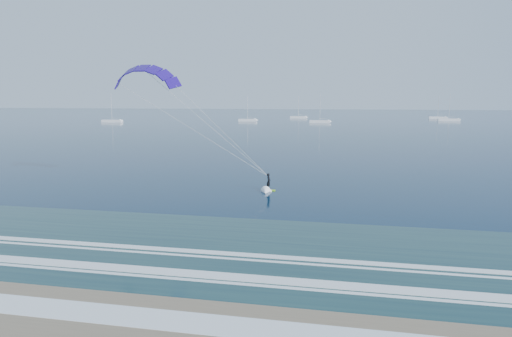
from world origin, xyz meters
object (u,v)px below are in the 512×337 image
at_px(sailboat_4, 438,118).
at_px(sailboat_5, 449,120).
at_px(sailboat_0, 112,121).
at_px(kitesurfer_rig, 205,122).
at_px(sailboat_2, 298,117).
at_px(sailboat_3, 320,121).
at_px(sailboat_1, 248,120).

height_order(sailboat_4, sailboat_5, sailboat_5).
relative_size(sailboat_0, sailboat_5, 0.97).
distance_m(kitesurfer_rig, sailboat_0, 167.82).
bearing_deg(sailboat_4, kitesurfer_rig, -106.56).
height_order(kitesurfer_rig, sailboat_2, kitesurfer_rig).
xyz_separation_m(sailboat_3, sailboat_5, (60.16, 29.96, 0.00)).
distance_m(sailboat_1, sailboat_4, 105.35).
xyz_separation_m(kitesurfer_rig, sailboat_3, (3.26, 156.46, -7.40)).
xyz_separation_m(sailboat_1, sailboat_2, (20.01, 38.52, 0.00)).
xyz_separation_m(sailboat_2, sailboat_3, (14.53, -45.28, 0.01)).
distance_m(kitesurfer_rig, sailboat_5, 197.05).
xyz_separation_m(sailboat_0, sailboat_5, (153.18, 44.81, 0.00)).
bearing_deg(sailboat_3, sailboat_2, 107.80).
distance_m(kitesurfer_rig, sailboat_3, 156.67).
bearing_deg(sailboat_5, sailboat_1, -166.23).
bearing_deg(sailboat_3, sailboat_5, 26.47).
height_order(sailboat_0, sailboat_5, sailboat_5).
height_order(sailboat_2, sailboat_4, sailboat_4).
height_order(kitesurfer_rig, sailboat_0, kitesurfer_rig).
relative_size(sailboat_0, sailboat_3, 1.03).
bearing_deg(sailboat_2, sailboat_1, -117.45).
bearing_deg(kitesurfer_rig, sailboat_3, 88.81).
bearing_deg(sailboat_3, kitesurfer_rig, -91.19).
xyz_separation_m(sailboat_4, sailboat_5, (0.74, -24.42, 0.01)).
bearing_deg(sailboat_1, sailboat_3, -11.06).
relative_size(kitesurfer_rig, sailboat_4, 1.58).
bearing_deg(sailboat_2, sailboat_0, -142.54).
bearing_deg(sailboat_1, kitesurfer_rig, -79.15).
xyz_separation_m(sailboat_2, sailboat_5, (74.69, -15.32, 0.01)).
relative_size(sailboat_0, sailboat_1, 1.10).
height_order(sailboat_2, sailboat_3, sailboat_3).
relative_size(sailboat_0, sailboat_4, 1.05).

